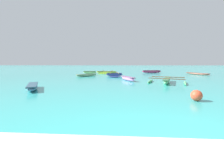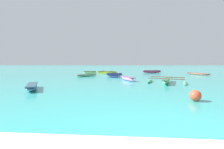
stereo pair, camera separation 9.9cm
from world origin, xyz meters
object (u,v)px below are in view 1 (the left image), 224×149
object	(u,v)px
moored_boat_4	(86,75)
moored_boat_8	(128,78)
moored_boat_0	(197,74)
moored_boat_1	(114,74)
moored_boat_5	(107,72)
moored_boat_3	(152,72)
moored_boat_6	(90,72)
moored_boat_7	(167,81)
moored_boat_2	(33,87)
mooring_buoy_0	(196,95)

from	to	relation	value
moored_boat_4	moored_boat_8	size ratio (longest dim) A/B	0.97
moored_boat_0	moored_boat_8	distance (m)	13.95
moored_boat_1	moored_boat_5	world-z (taller)	moored_boat_1
moored_boat_3	moored_boat_1	bearing A→B (deg)	-138.09
moored_boat_3	moored_boat_4	distance (m)	12.55
moored_boat_5	moored_boat_6	world-z (taller)	moored_boat_6
moored_boat_4	moored_boat_7	xyz separation A→B (m)	(8.78, -6.23, 0.05)
moored_boat_4	moored_boat_2	bearing A→B (deg)	-137.78
moored_boat_3	moored_boat_4	world-z (taller)	moored_boat_3
moored_boat_7	moored_boat_1	bearing A→B (deg)	56.52
moored_boat_5	moored_boat_6	distance (m)	3.05
moored_boat_7	moored_boat_5	bearing A→B (deg)	48.19
mooring_buoy_0	moored_boat_4	bearing A→B (deg)	123.40
moored_boat_0	moored_boat_4	distance (m)	16.85
moored_boat_5	moored_boat_6	size ratio (longest dim) A/B	1.84
moored_boat_6	moored_boat_3	bearing A→B (deg)	13.12
moored_boat_6	moored_boat_8	bearing A→B (deg)	-57.70
moored_boat_1	moored_boat_4	size ratio (longest dim) A/B	1.65
moored_boat_3	moored_boat_7	world-z (taller)	moored_boat_7
moored_boat_0	moored_boat_4	size ratio (longest dim) A/B	1.48
moored_boat_0	moored_boat_4	bearing A→B (deg)	-99.91
moored_boat_4	mooring_buoy_0	xyz separation A→B (m)	(8.28, -12.56, 0.08)
moored_boat_8	moored_boat_6	bearing A→B (deg)	-171.20
moored_boat_3	moored_boat_6	size ratio (longest dim) A/B	1.51
moored_boat_0	moored_boat_5	size ratio (longest dim) A/B	0.95
moored_boat_0	moored_boat_7	distance (m)	12.76
moored_boat_3	mooring_buoy_0	world-z (taller)	mooring_buoy_0
moored_boat_1	moored_boat_7	distance (m)	8.55
moored_boat_4	moored_boat_6	world-z (taller)	moored_boat_6
moored_boat_0	moored_boat_5	distance (m)	14.48
moored_boat_0	moored_boat_6	xyz separation A→B (m)	(-16.99, 1.01, 0.09)
moored_boat_0	moored_boat_3	bearing A→B (deg)	-142.50
moored_boat_3	moored_boat_8	distance (m)	12.92
moored_boat_2	moored_boat_5	distance (m)	16.98
moored_boat_1	moored_boat_7	world-z (taller)	moored_boat_7
moored_boat_5	moored_boat_8	distance (m)	11.46
moored_boat_0	moored_boat_1	world-z (taller)	moored_boat_1
moored_boat_2	moored_boat_4	bearing A→B (deg)	145.35
moored_boat_0	moored_boat_7	world-z (taller)	moored_boat_7
moored_boat_2	mooring_buoy_0	size ratio (longest dim) A/B	5.32
moored_boat_0	moored_boat_2	bearing A→B (deg)	-74.62
moored_boat_4	moored_boat_8	distance (m)	7.03
moored_boat_0	moored_boat_8	world-z (taller)	moored_boat_8
moored_boat_0	mooring_buoy_0	xyz separation A→B (m)	(-8.08, -16.59, 0.10)
moored_boat_7	moored_boat_2	bearing A→B (deg)	132.26
moored_boat_6	moored_boat_5	bearing A→B (deg)	27.41
moored_boat_4	moored_boat_5	world-z (taller)	moored_boat_5
moored_boat_4	moored_boat_1	bearing A→B (deg)	-31.02
moored_boat_5	moored_boat_7	bearing A→B (deg)	-58.60
moored_boat_4	moored_boat_0	bearing A→B (deg)	-27.40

